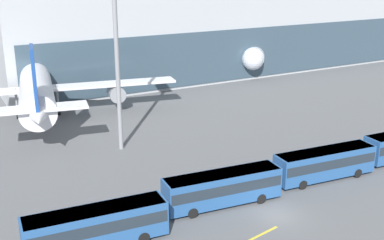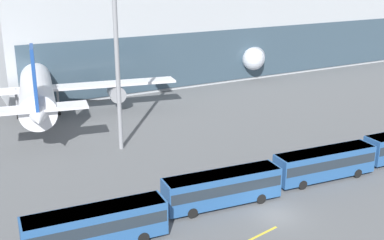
{
  "view_description": "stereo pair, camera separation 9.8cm",
  "coord_description": "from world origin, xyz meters",
  "px_view_note": "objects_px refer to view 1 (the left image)",
  "views": [
    {
      "loc": [
        -26.29,
        -30.8,
        22.03
      ],
      "look_at": [
        1.26,
        18.22,
        4.0
      ],
      "focal_mm": 45.0,
      "sensor_mm": 36.0,
      "label": 1
    },
    {
      "loc": [
        -26.21,
        -30.85,
        22.03
      ],
      "look_at": [
        1.26,
        18.22,
        4.0
      ],
      "focal_mm": 45.0,
      "sensor_mm": 36.0,
      "label": 2
    }
  ],
  "objects_px": {
    "airliner_at_gate_far": "(36,84)",
    "shuttle_bus_2": "(325,162)",
    "airliner_parked_remote": "(257,45)",
    "shuttle_bus_1": "(223,187)",
    "shuttle_bus_0": "(96,225)",
    "floodlight_mast": "(116,36)"
  },
  "relations": [
    {
      "from": "shuttle_bus_0",
      "to": "airliner_at_gate_far",
      "type": "bearing_deg",
      "value": 89.54
    },
    {
      "from": "airliner_at_gate_far",
      "to": "shuttle_bus_2",
      "type": "height_order",
      "value": "airliner_at_gate_far"
    },
    {
      "from": "airliner_parked_remote",
      "to": "floodlight_mast",
      "type": "relative_size",
      "value": 1.39
    },
    {
      "from": "shuttle_bus_0",
      "to": "shuttle_bus_1",
      "type": "distance_m",
      "value": 12.87
    },
    {
      "from": "shuttle_bus_1",
      "to": "shuttle_bus_2",
      "type": "xyz_separation_m",
      "value": [
        12.83,
        -0.34,
        0.0
      ]
    },
    {
      "from": "shuttle_bus_2",
      "to": "floodlight_mast",
      "type": "xyz_separation_m",
      "value": [
        -15.8,
        19.34,
        12.25
      ]
    },
    {
      "from": "shuttle_bus_1",
      "to": "floodlight_mast",
      "type": "distance_m",
      "value": 22.81
    },
    {
      "from": "airliner_at_gate_far",
      "to": "floodlight_mast",
      "type": "relative_size",
      "value": 1.84
    },
    {
      "from": "shuttle_bus_0",
      "to": "shuttle_bus_1",
      "type": "bearing_deg",
      "value": 9.43
    },
    {
      "from": "shuttle_bus_0",
      "to": "floodlight_mast",
      "type": "xyz_separation_m",
      "value": [
        9.87,
        19.95,
        12.25
      ]
    },
    {
      "from": "floodlight_mast",
      "to": "shuttle_bus_1",
      "type": "bearing_deg",
      "value": -81.13
    },
    {
      "from": "shuttle_bus_2",
      "to": "floodlight_mast",
      "type": "height_order",
      "value": "floodlight_mast"
    },
    {
      "from": "airliner_at_gate_far",
      "to": "shuttle_bus_0",
      "type": "bearing_deg",
      "value": -174.47
    },
    {
      "from": "shuttle_bus_2",
      "to": "shuttle_bus_0",
      "type": "bearing_deg",
      "value": -172.94
    },
    {
      "from": "floodlight_mast",
      "to": "airliner_parked_remote",
      "type": "bearing_deg",
      "value": 37.16
    },
    {
      "from": "airliner_parked_remote",
      "to": "shuttle_bus_0",
      "type": "relative_size",
      "value": 2.74
    },
    {
      "from": "airliner_at_gate_far",
      "to": "airliner_parked_remote",
      "type": "relative_size",
      "value": 1.32
    },
    {
      "from": "airliner_parked_remote",
      "to": "floodlight_mast",
      "type": "xyz_separation_m",
      "value": [
        -48.43,
        -36.7,
        9.73
      ]
    },
    {
      "from": "airliner_parked_remote",
      "to": "shuttle_bus_1",
      "type": "distance_m",
      "value": 71.94
    },
    {
      "from": "shuttle_bus_0",
      "to": "shuttle_bus_2",
      "type": "bearing_deg",
      "value": 6.58
    },
    {
      "from": "shuttle_bus_2",
      "to": "floodlight_mast",
      "type": "bearing_deg",
      "value": 134.96
    },
    {
      "from": "airliner_parked_remote",
      "to": "shuttle_bus_0",
      "type": "xyz_separation_m",
      "value": [
        -58.29,
        -56.64,
        -2.52
      ]
    }
  ]
}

